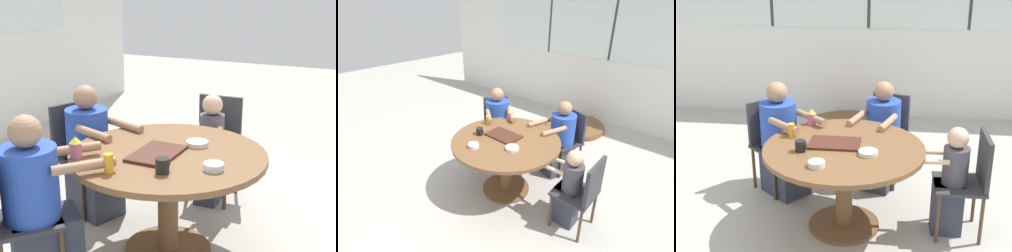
% 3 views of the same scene
% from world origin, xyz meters
% --- Properties ---
extents(ground_plane, '(16.00, 16.00, 0.00)m').
position_xyz_m(ground_plane, '(0.00, 0.00, 0.00)').
color(ground_plane, '#B2ADA3').
extents(wall_back_with_windows, '(8.40, 0.08, 2.80)m').
position_xyz_m(wall_back_with_windows, '(0.00, 2.88, 1.43)').
color(wall_back_with_windows, silver).
rests_on(wall_back_with_windows, ground_plane).
extents(dining_table, '(1.30, 1.30, 0.74)m').
position_xyz_m(dining_table, '(0.00, 0.00, 0.58)').
color(dining_table, brown).
rests_on(dining_table, ground_plane).
extents(chair_for_woman_green_shirt, '(0.56, 0.56, 0.87)m').
position_xyz_m(chair_for_woman_green_shirt, '(-0.78, 0.66, 0.52)').
color(chair_for_woman_green_shirt, '#333338').
rests_on(chair_for_woman_green_shirt, ground_plane).
extents(chair_for_man_blue_shirt, '(0.51, 0.51, 0.87)m').
position_xyz_m(chair_for_man_blue_shirt, '(0.33, 0.97, 0.52)').
color(chair_for_man_blue_shirt, '#333338').
rests_on(chair_for_man_blue_shirt, ground_plane).
extents(chair_for_toddler, '(0.41, 0.41, 0.87)m').
position_xyz_m(chair_for_toddler, '(1.02, 0.03, 0.52)').
color(chair_for_toddler, '#333338').
rests_on(chair_for_toddler, ground_plane).
extents(person_woman_green_shirt, '(0.69, 0.65, 1.09)m').
position_xyz_m(person_woman_green_shirt, '(-0.65, 0.55, 0.48)').
color(person_woman_green_shirt, '#333847').
rests_on(person_woman_green_shirt, ground_plane).
extents(person_man_blue_shirt, '(0.50, 0.67, 1.05)m').
position_xyz_m(person_man_blue_shirt, '(0.27, 0.81, 0.46)').
color(person_man_blue_shirt, '#333847').
rests_on(person_man_blue_shirt, ground_plane).
extents(person_toddler, '(0.40, 0.23, 0.93)m').
position_xyz_m(person_toddler, '(0.87, 0.02, 0.44)').
color(person_toddler, '#333847').
rests_on(person_toddler, ground_plane).
extents(food_tray_dark, '(0.41, 0.27, 0.02)m').
position_xyz_m(food_tray_dark, '(-0.08, 0.04, 0.75)').
color(food_tray_dark, '#472319').
rests_on(food_tray_dark, dining_table).
extents(coffee_mug, '(0.09, 0.08, 0.09)m').
position_xyz_m(coffee_mug, '(-0.33, -0.12, 0.78)').
color(coffee_mug, black).
rests_on(coffee_mug, dining_table).
extents(sippy_cup, '(0.08, 0.08, 0.14)m').
position_xyz_m(sippy_cup, '(-0.35, 0.48, 0.81)').
color(sippy_cup, '#CC668C').
rests_on(sippy_cup, dining_table).
extents(juice_glass, '(0.06, 0.06, 0.12)m').
position_xyz_m(juice_glass, '(-0.46, 0.16, 0.79)').
color(juice_glass, gold).
rests_on(juice_glass, dining_table).
extents(bowl_white_shallow, '(0.12, 0.12, 0.04)m').
position_xyz_m(bowl_white_shallow, '(-0.16, -0.38, 0.76)').
color(bowl_white_shallow, silver).
rests_on(bowl_white_shallow, dining_table).
extents(bowl_cereal, '(0.15, 0.15, 0.03)m').
position_xyz_m(bowl_cereal, '(0.20, -0.12, 0.75)').
color(bowl_cereal, silver).
rests_on(bowl_cereal, dining_table).
extents(folded_table_stack, '(1.11, 1.11, 0.09)m').
position_xyz_m(folded_table_stack, '(-0.21, 2.20, 0.04)').
color(folded_table_stack, brown).
rests_on(folded_table_stack, ground_plane).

